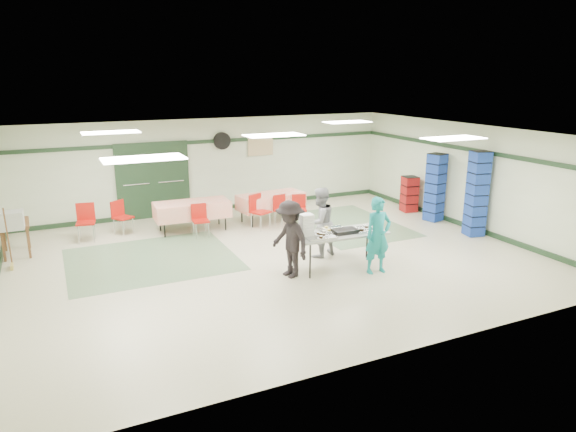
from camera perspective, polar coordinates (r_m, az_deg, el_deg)
name	(u,v)px	position (r m, az deg, el deg)	size (l,w,h in m)	color
floor	(275,257)	(11.39, -1.49, -4.56)	(11.00, 11.00, 0.00)	beige
ceiling	(274,134)	(10.77, -1.59, 9.07)	(11.00, 11.00, 0.00)	silver
wall_back	(212,165)	(15.15, -8.41, 5.60)	(11.00, 11.00, 0.00)	beige
wall_front	(405,266)	(7.27, 12.90, -5.40)	(11.00, 11.00, 0.00)	beige
wall_right	(469,177)	(14.08, 19.49, 4.14)	(9.00, 9.00, 0.00)	beige
trim_back	(212,141)	(15.02, -8.48, 8.21)	(11.00, 0.06, 0.10)	#1B331D
baseboard_back	(214,208)	(15.39, -8.19, 0.85)	(11.00, 0.06, 0.12)	#1B331D
trim_right	(471,150)	(13.95, 19.66, 6.95)	(9.00, 0.06, 0.10)	#1B331D
baseboard_right	(464,225)	(14.35, 18.95, -0.92)	(9.00, 0.06, 0.12)	#1B331D
green_patch_a	(152,259)	(11.62, -14.92, -4.66)	(3.50, 3.00, 0.01)	#66805E
green_patch_b	(347,224)	(13.90, 6.63, -0.93)	(2.50, 3.50, 0.01)	#66805E
double_door_left	(136,182)	(14.68, -16.55, 3.62)	(0.90, 0.06, 2.10)	gray
double_door_right	(171,179)	(14.84, -12.92, 3.99)	(0.90, 0.06, 2.10)	gray
door_frame	(153,181)	(14.73, -14.73, 3.79)	(2.00, 0.03, 2.15)	#1B331D
wall_fan	(222,141)	(15.08, -7.35, 8.28)	(0.50, 0.50, 0.10)	black
scroll_banner	(261,145)	(15.51, -3.07, 7.84)	(0.80, 0.02, 0.60)	tan
serving_table	(341,234)	(10.61, 5.86, -2.05)	(1.95, 0.87, 0.76)	#9F9F9A
sheet_tray_right	(365,230)	(10.79, 8.57, -1.55)	(0.57, 0.43, 0.02)	silver
sheet_tray_mid	(333,230)	(10.68, 5.06, -1.62)	(0.60, 0.46, 0.02)	silver
sheet_tray_left	(320,237)	(10.24, 3.53, -2.32)	(0.59, 0.45, 0.02)	silver
baking_pan	(345,231)	(10.57, 6.35, -1.66)	(0.51, 0.32, 0.08)	black
foam_box_stack	(306,225)	(10.24, 2.06, -1.04)	(0.25, 0.23, 0.46)	white
volunteer_teal	(378,235)	(10.43, 9.96, -2.14)	(0.57, 0.37, 1.57)	teal
volunteer_grey	(320,222)	(11.23, 3.55, -0.71)	(0.75, 0.59, 1.55)	gray
volunteer_dark	(290,239)	(10.07, 0.22, -2.59)	(1.00, 0.58, 1.55)	black
dining_table_a	(271,201)	(14.04, -1.90, 1.73)	(1.89, 1.02, 0.77)	red
dining_table_b	(192,209)	(13.35, -10.60, 0.75)	(1.90, 0.88, 0.77)	red
chair_a	(281,207)	(13.57, -0.74, 0.99)	(0.46, 0.46, 0.83)	red
chair_b	(258,208)	(13.30, -3.36, 0.90)	(0.56, 0.56, 0.92)	red
chair_c	(299,206)	(13.78, 1.24, 1.11)	(0.48, 0.48, 0.79)	red
chair_d	(200,217)	(12.85, -9.77, -0.10)	(0.40, 0.41, 0.82)	red
chair_loose_a	(120,214)	(13.52, -18.12, 0.22)	(0.55, 0.55, 0.86)	red
chair_loose_b	(86,218)	(13.27, -21.56, -0.21)	(0.49, 0.49, 0.91)	red
crate_stack_blue_a	(435,188)	(14.53, 16.04, 3.06)	(0.41, 0.41, 1.86)	#183995
crate_stack_red	(409,194)	(15.42, 13.33, 2.38)	(0.40, 0.40, 1.05)	maroon
crate_stack_blue_b	(477,194)	(13.44, 20.25, 2.32)	(0.41, 0.41, 2.13)	#183995
printer_table	(14,227)	(12.85, -28.14, -1.06)	(0.64, 0.96, 0.74)	brown
office_printer	(11,220)	(12.25, -28.40, -0.43)	(0.48, 0.42, 0.38)	#A6A6A1
broom	(8,237)	(11.98, -28.69, -2.09)	(0.03, 0.03, 1.30)	brown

